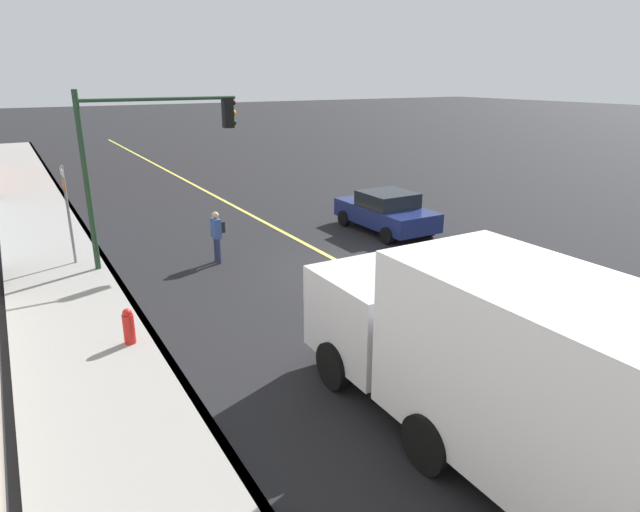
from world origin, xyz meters
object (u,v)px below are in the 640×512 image
at_px(pedestrian_with_backpack, 217,233).
at_px(street_sign_post, 68,209).
at_px(traffic_light_mast, 151,145).
at_px(fire_hydrant, 129,329).
at_px(car_navy, 386,211).
at_px(truck_white, 519,370).

bearing_deg(pedestrian_with_backpack, street_sign_post, 65.64).
relative_size(traffic_light_mast, fire_hydrant, 5.54).
distance_m(traffic_light_mast, fire_hydrant, 6.51).
xyz_separation_m(traffic_light_mast, street_sign_post, (0.93, 2.36, -1.80)).
bearing_deg(fire_hydrant, street_sign_post, 2.80).
bearing_deg(street_sign_post, car_navy, -98.02).
xyz_separation_m(car_navy, traffic_light_mast, (0.56, 8.21, 2.87)).
xyz_separation_m(car_navy, street_sign_post, (1.49, 10.57, 1.06)).
bearing_deg(traffic_light_mast, car_navy, -93.92).
distance_m(truck_white, street_sign_post, 13.55).
distance_m(street_sign_post, fire_hydrant, 6.39).
xyz_separation_m(car_navy, truck_white, (-11.33, 6.18, 0.85)).
height_order(traffic_light_mast, street_sign_post, traffic_light_mast).
relative_size(car_navy, truck_white, 0.54).
bearing_deg(pedestrian_with_backpack, fire_hydrant, 141.06).
bearing_deg(street_sign_post, pedestrian_with_backpack, -114.36).
xyz_separation_m(pedestrian_with_backpack, street_sign_post, (1.77, 3.91, 0.87)).
bearing_deg(fire_hydrant, truck_white, -148.17).
distance_m(traffic_light_mast, street_sign_post, 3.11).
distance_m(truck_white, fire_hydrant, 7.83).
height_order(pedestrian_with_backpack, street_sign_post, street_sign_post).
relative_size(car_navy, traffic_light_mast, 0.81).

